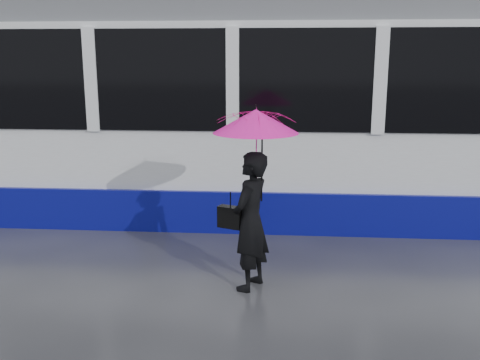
{
  "coord_description": "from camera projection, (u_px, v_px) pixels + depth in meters",
  "views": [
    {
      "loc": [
        1.14,
        -6.17,
        2.49
      ],
      "look_at": [
        0.66,
        -0.06,
        1.1
      ],
      "focal_mm": 40.0,
      "sensor_mm": 36.0,
      "label": 1
    }
  ],
  "objects": [
    {
      "name": "ground",
      "position": [
        188.0,
        264.0,
        6.64
      ],
      "size": [
        90.0,
        90.0,
        0.0
      ],
      "primitive_type": "plane",
      "color": "#27272B",
      "rests_on": "ground"
    },
    {
      "name": "rails",
      "position": [
        213.0,
        209.0,
        9.06
      ],
      "size": [
        34.0,
        1.51,
        0.02
      ],
      "color": "#3F3D38",
      "rests_on": "ground"
    },
    {
      "name": "tram",
      "position": [
        149.0,
        112.0,
        8.79
      ],
      "size": [
        26.0,
        2.56,
        3.35
      ],
      "color": "white",
      "rests_on": "ground"
    },
    {
      "name": "woman",
      "position": [
        250.0,
        221.0,
        5.8
      ],
      "size": [
        0.55,
        0.66,
        1.54
      ],
      "primitive_type": "imported",
      "rotation": [
        0.0,
        0.0,
        -1.96
      ],
      "color": "black",
      "rests_on": "ground"
    },
    {
      "name": "umbrella",
      "position": [
        256.0,
        138.0,
        5.6
      ],
      "size": [
        1.18,
        1.18,
        1.04
      ],
      "rotation": [
        0.0,
        0.0,
        -0.39
      ],
      "color": "#F21470",
      "rests_on": "ground"
    },
    {
      "name": "handbag",
      "position": [
        231.0,
        217.0,
        5.83
      ],
      "size": [
        0.3,
        0.21,
        0.42
      ],
      "rotation": [
        0.0,
        0.0,
        -0.39
      ],
      "color": "black",
      "rests_on": "ground"
    }
  ]
}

